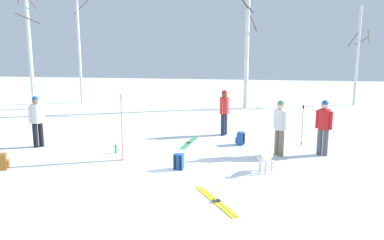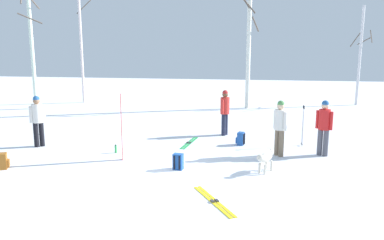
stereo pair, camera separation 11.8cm
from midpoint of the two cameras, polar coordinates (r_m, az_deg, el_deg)
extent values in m
plane|color=white|center=(10.10, -5.11, -8.20)|extent=(60.00, 60.00, 0.00)
cylinder|color=#4C4C56|center=(12.42, 18.28, -3.11)|extent=(0.16, 0.16, 0.82)
cylinder|color=#4C4C56|center=(12.37, 19.07, -3.22)|extent=(0.16, 0.16, 0.82)
cylinder|color=red|center=(12.25, 18.88, 0.11)|extent=(0.34, 0.34, 0.62)
sphere|color=beige|center=(12.18, 19.00, 2.05)|extent=(0.22, 0.22, 0.22)
sphere|color=#265999|center=(12.17, 19.02, 2.33)|extent=(0.21, 0.21, 0.21)
cylinder|color=red|center=(12.31, 17.95, 0.13)|extent=(0.10, 0.10, 0.56)
cylinder|color=red|center=(12.19, 19.81, -0.10)|extent=(0.10, 0.10, 0.56)
cylinder|color=black|center=(13.76, -21.88, -2.02)|extent=(0.16, 0.16, 0.82)
cylinder|color=black|center=(13.71, -22.60, -2.12)|extent=(0.16, 0.16, 0.82)
cylinder|color=silver|center=(13.60, -22.46, 0.89)|extent=(0.34, 0.34, 0.62)
sphere|color=#997051|center=(13.54, -22.59, 2.64)|extent=(0.22, 0.22, 0.22)
sphere|color=#265999|center=(13.53, -22.60, 2.89)|extent=(0.21, 0.21, 0.21)
cylinder|color=silver|center=(13.66, -21.61, 0.91)|extent=(0.10, 0.10, 0.56)
cylinder|color=silver|center=(13.55, -23.30, 0.71)|extent=(0.10, 0.10, 0.56)
cylinder|color=#72604C|center=(11.93, 12.92, -3.40)|extent=(0.16, 0.16, 0.82)
cylinder|color=#72604C|center=(12.05, 12.33, -3.22)|extent=(0.16, 0.16, 0.82)
cylinder|color=silver|center=(11.84, 12.77, 0.07)|extent=(0.34, 0.34, 0.62)
sphere|color=beige|center=(11.77, 12.85, 2.08)|extent=(0.22, 0.22, 0.22)
sphere|color=#4C8C4C|center=(11.76, 12.86, 2.37)|extent=(0.21, 0.21, 0.21)
cylinder|color=silver|center=(11.69, 13.47, -0.19)|extent=(0.10, 0.10, 0.56)
cylinder|color=silver|center=(11.99, 12.07, 0.14)|extent=(0.10, 0.10, 0.56)
cylinder|color=#1E2338|center=(14.40, 4.42, -0.71)|extent=(0.16, 0.16, 0.82)
cylinder|color=#1E2338|center=(14.55, 4.74, -0.59)|extent=(0.16, 0.16, 0.82)
cylinder|color=red|center=(14.35, 4.62, 2.17)|extent=(0.34, 0.34, 0.62)
sphere|color=brown|center=(14.29, 4.65, 3.83)|extent=(0.22, 0.22, 0.22)
sphere|color=#B22626|center=(14.28, 4.65, 4.07)|extent=(0.21, 0.21, 0.21)
cylinder|color=red|center=(14.17, 4.24, 1.98)|extent=(0.10, 0.10, 0.56)
cylinder|color=red|center=(14.54, 5.00, 2.19)|extent=(0.10, 0.10, 0.56)
ellipsoid|color=beige|center=(10.37, 10.78, -5.46)|extent=(0.47, 0.63, 0.26)
sphere|color=beige|center=(10.06, 9.95, -5.55)|extent=(0.18, 0.18, 0.18)
ellipsoid|color=beige|center=(10.02, 9.78, -5.75)|extent=(0.10, 0.12, 0.06)
cylinder|color=beige|center=(10.66, 11.63, -4.61)|extent=(0.12, 0.19, 0.17)
cylinder|color=beige|center=(10.25, 10.63, -7.23)|extent=(0.07, 0.07, 0.28)
cylinder|color=beige|center=(10.32, 9.86, -7.09)|extent=(0.07, 0.07, 0.28)
cylinder|color=beige|center=(10.59, 11.57, -6.68)|extent=(0.07, 0.07, 0.28)
cylinder|color=beige|center=(10.65, 10.82, -6.55)|extent=(0.07, 0.07, 0.28)
cube|color=red|center=(11.34, -10.75, -1.28)|extent=(0.04, 0.08, 1.89)
cube|color=red|center=(11.18, -10.93, 3.65)|extent=(0.03, 0.06, 0.10)
cube|color=red|center=(11.28, -10.75, -1.35)|extent=(0.04, 0.08, 1.89)
cube|color=red|center=(11.12, -10.93, 3.61)|extent=(0.03, 0.06, 0.10)
cube|color=yellow|center=(8.45, 2.80, -12.02)|extent=(1.03, 1.59, 0.02)
cube|color=#333338|center=(8.40, 2.96, -12.00)|extent=(0.12, 0.14, 0.03)
cube|color=yellow|center=(8.49, 3.43, -11.91)|extent=(1.03, 1.59, 0.02)
cube|color=#333338|center=(8.44, 3.58, -11.89)|extent=(0.12, 0.14, 0.03)
cube|color=green|center=(13.32, -0.88, -3.41)|extent=(0.26, 1.73, 0.02)
cube|color=#333338|center=(13.26, -0.94, -3.37)|extent=(0.08, 0.13, 0.03)
cube|color=green|center=(13.29, -0.47, -3.44)|extent=(0.26, 1.73, 0.02)
cube|color=#333338|center=(13.24, -0.53, -3.39)|extent=(0.08, 0.13, 0.03)
cylinder|color=#B2B2BC|center=(13.40, 15.88, -0.97)|extent=(0.02, 0.10, 1.28)
cylinder|color=black|center=(13.28, 16.03, 1.94)|extent=(0.04, 0.04, 0.10)
cylinder|color=black|center=(13.52, 15.75, -3.33)|extent=(0.07, 0.07, 0.01)
cylinder|color=#B2B2BC|center=(13.26, 15.95, -1.10)|extent=(0.02, 0.10, 1.28)
cylinder|color=black|center=(13.13, 16.11, 1.84)|extent=(0.04, 0.04, 0.10)
cylinder|color=black|center=(13.38, 15.82, -3.49)|extent=(0.07, 0.07, 0.01)
cube|color=#99591E|center=(11.67, -26.71, -5.59)|extent=(0.30, 0.32, 0.44)
cube|color=#99591E|center=(11.67, -26.05, -5.87)|extent=(0.14, 0.20, 0.20)
cube|color=#1E4C99|center=(10.45, -2.31, -6.24)|extent=(0.28, 0.23, 0.44)
cube|color=#1E4C99|center=(10.59, -2.09, -6.38)|extent=(0.20, 0.08, 0.20)
cube|color=black|center=(10.32, -2.13, -6.45)|extent=(0.04, 0.03, 0.37)
cube|color=black|center=(10.37, -2.89, -6.38)|extent=(0.04, 0.03, 0.37)
cube|color=#1E4C99|center=(13.11, 7.02, -2.76)|extent=(0.25, 0.30, 0.44)
cube|color=#1E4C99|center=(13.16, 6.47, -3.00)|extent=(0.10, 0.20, 0.20)
cube|color=black|center=(13.15, 7.59, -2.74)|extent=(0.03, 0.04, 0.37)
cube|color=black|center=(13.02, 7.43, -2.88)|extent=(0.03, 0.04, 0.37)
cylinder|color=green|center=(12.29, -11.60, -4.31)|extent=(0.07, 0.07, 0.24)
cylinder|color=black|center=(12.26, -11.63, -3.71)|extent=(0.05, 0.05, 0.02)
cylinder|color=silver|center=(22.09, -23.33, 11.02)|extent=(0.20, 0.20, 7.37)
cylinder|color=brown|center=(21.56, -23.50, 13.77)|extent=(1.01, 0.71, 0.54)
cylinder|color=brown|center=(22.01, -22.82, 15.70)|extent=(0.10, 0.77, 0.45)
cylinder|color=silver|center=(23.67, -16.72, 11.41)|extent=(0.15, 0.15, 7.40)
cylinder|color=brown|center=(24.20, -16.31, 15.96)|extent=(1.02, 0.18, 0.81)
cylinder|color=silver|center=(20.86, 8.07, 11.77)|extent=(0.23, 0.23, 7.32)
cylinder|color=brown|center=(20.58, 7.92, 16.75)|extent=(0.86, 0.28, 0.96)
cylinder|color=brown|center=(20.73, 9.06, 13.95)|extent=(0.41, 0.75, 0.75)
cylinder|color=silver|center=(23.80, 23.37, 8.75)|extent=(0.15, 0.15, 5.55)
cylinder|color=brown|center=(24.13, 23.90, 10.74)|extent=(0.62, 0.52, 0.43)
cylinder|color=brown|center=(24.04, 22.81, 11.03)|extent=(0.67, 0.54, 0.83)
cylinder|color=brown|center=(23.74, 24.79, 11.25)|extent=(0.44, 0.97, 0.68)
camera|label=1|loc=(0.06, -90.28, -0.05)|focal=35.67mm
camera|label=2|loc=(0.06, 89.72, 0.05)|focal=35.67mm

